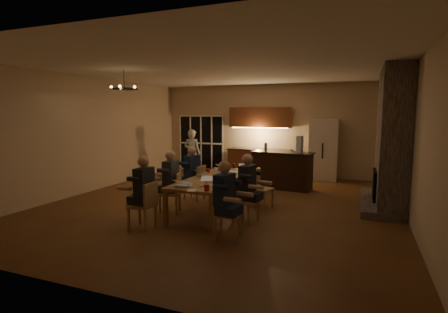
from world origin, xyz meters
TOP-DOWN VIEW (x-y plane):
  - floor at (0.00, 0.00)m, footprint 9.00×9.00m
  - back_wall at (0.00, 4.52)m, footprint 8.00×0.04m
  - left_wall at (-4.02, 0.00)m, footprint 0.04×9.00m
  - right_wall at (4.02, 0.00)m, footprint 0.04×9.00m
  - ceiling at (0.00, 0.00)m, footprint 8.00×9.00m
  - french_doors at (-2.70, 4.47)m, footprint 1.86×0.08m
  - fireplace at (3.70, 1.20)m, footprint 0.58×2.50m
  - kitchenette at (-0.30, 4.20)m, footprint 2.24×0.68m
  - refrigerator at (1.90, 4.15)m, footprint 0.90×0.68m
  - dining_table at (0.05, -0.56)m, footprint 1.10×2.90m
  - bar_island at (0.92, 2.29)m, footprint 1.85×0.92m
  - chair_left_near at (-0.78, -2.23)m, footprint 0.45×0.45m
  - chair_left_mid at (-0.83, -1.12)m, footprint 0.55×0.55m
  - chair_left_far at (-0.82, 0.07)m, footprint 0.47×0.47m
  - chair_right_near at (0.94, -2.15)m, footprint 0.48×0.48m
  - chair_right_mid at (0.94, -1.14)m, footprint 0.53×0.53m
  - chair_right_far at (0.94, 0.07)m, footprint 0.54×0.54m
  - person_left_near at (-0.78, -2.15)m, footprint 0.60×0.60m
  - person_right_near at (0.90, -2.20)m, footprint 0.67×0.67m
  - person_left_mid at (-0.82, -1.08)m, footprint 0.65×0.65m
  - person_right_mid at (0.95, -1.10)m, footprint 0.65×0.65m
  - person_left_far at (-0.84, -0.00)m, footprint 0.70×0.70m
  - standing_person at (-2.41, 3.11)m, footprint 0.61×0.41m
  - chandelier at (-2.16, -0.84)m, footprint 0.61×0.61m
  - laptop_a at (-0.19, -1.66)m, footprint 0.36×0.33m
  - laptop_b at (0.26, -1.46)m, footprint 0.39×0.36m
  - laptop_c at (-0.25, -0.51)m, footprint 0.39×0.36m
  - laptop_d at (0.34, -0.67)m, footprint 0.41×0.40m
  - laptop_e at (-0.19, 0.56)m, footprint 0.33×0.30m
  - laptop_f at (0.38, 0.52)m, footprint 0.39×0.37m
  - mug_front at (0.06, -0.98)m, footprint 0.09×0.09m
  - mug_mid at (0.20, -0.09)m, footprint 0.09×0.09m
  - mug_back at (-0.29, 0.20)m, footprint 0.09×0.09m
  - redcup_near at (0.42, -1.90)m, footprint 0.10×0.10m
  - redcup_mid at (-0.35, -0.15)m, footprint 0.09×0.09m
  - can_silver at (0.08, -1.18)m, footprint 0.06×0.06m
  - can_cola at (-0.05, 0.86)m, footprint 0.06×0.06m
  - plate_near at (0.40, -1.04)m, footprint 0.25×0.25m
  - plate_left at (-0.22, -1.46)m, footprint 0.23×0.23m
  - plate_far at (0.52, 0.27)m, footprint 0.26×0.26m
  - notepad at (0.16, -1.99)m, footprint 0.23×0.27m
  - bar_bottle at (0.40, 2.40)m, footprint 0.09×0.09m
  - bar_blender at (1.44, 2.19)m, footprint 0.19×0.19m

SIDE VIEW (x-z plane):
  - floor at x=0.00m, z-range 0.00..0.00m
  - dining_table at x=0.05m, z-range 0.00..0.75m
  - chair_left_near at x=-0.78m, z-range 0.00..0.89m
  - chair_left_mid at x=-0.83m, z-range 0.00..0.89m
  - chair_left_far at x=-0.82m, z-range 0.00..0.89m
  - chair_right_near at x=0.94m, z-range 0.00..0.89m
  - chair_right_mid at x=0.94m, z-range 0.00..0.89m
  - chair_right_far at x=0.94m, z-range 0.00..0.89m
  - bar_island at x=0.92m, z-range 0.00..1.08m
  - person_left_near at x=-0.78m, z-range 0.00..1.38m
  - person_right_near at x=0.90m, z-range 0.00..1.38m
  - person_left_mid at x=-0.82m, z-range 0.00..1.38m
  - person_right_mid at x=0.95m, z-range 0.00..1.38m
  - person_left_far at x=-0.84m, z-range 0.00..1.38m
  - notepad at x=0.16m, z-range 0.75..0.76m
  - plate_near at x=0.40m, z-range 0.75..0.77m
  - plate_left at x=-0.22m, z-range 0.75..0.77m
  - plate_far at x=0.52m, z-range 0.75..0.77m
  - mug_front at x=0.06m, z-range 0.75..0.85m
  - mug_mid at x=0.20m, z-range 0.75..0.85m
  - mug_back at x=-0.29m, z-range 0.75..0.85m
  - redcup_near at x=0.42m, z-range 0.75..0.87m
  - redcup_mid at x=-0.35m, z-range 0.75..0.87m
  - can_silver at x=0.08m, z-range 0.75..0.87m
  - can_cola at x=-0.05m, z-range 0.75..0.87m
  - standing_person at x=-2.41m, z-range 0.00..1.65m
  - laptop_a at x=-0.19m, z-range 0.75..0.98m
  - laptop_b at x=0.26m, z-range 0.75..0.98m
  - laptop_c at x=-0.25m, z-range 0.75..0.98m
  - laptop_d at x=0.34m, z-range 0.75..0.98m
  - laptop_e at x=-0.19m, z-range 0.75..0.98m
  - laptop_f at x=0.38m, z-range 0.75..0.98m
  - refrigerator at x=1.90m, z-range 0.00..2.00m
  - french_doors at x=-2.70m, z-range 0.00..2.10m
  - kitchenette at x=-0.30m, z-range 0.00..2.40m
  - bar_bottle at x=0.40m, z-range 1.08..1.32m
  - bar_blender at x=1.44m, z-range 1.08..1.56m
  - back_wall at x=0.00m, z-range 0.00..3.20m
  - left_wall at x=-4.02m, z-range 0.00..3.20m
  - right_wall at x=4.02m, z-range 0.00..3.20m
  - fireplace at x=3.70m, z-range 0.00..3.20m
  - chandelier at x=-2.16m, z-range 2.73..2.77m
  - ceiling at x=0.00m, z-range 3.20..3.24m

